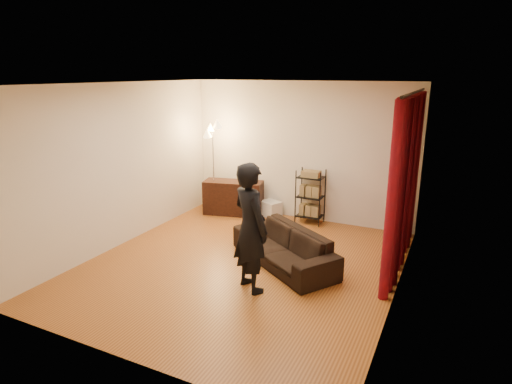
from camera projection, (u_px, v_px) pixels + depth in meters
The scene contains 14 objects.
floor at pixel (242, 265), 6.55m from camera, with size 5.00×5.00×0.00m, color #985C24.
ceiling at pixel (240, 84), 5.82m from camera, with size 5.00×5.00×0.00m, color white.
wall_back at pixel (300, 152), 8.36m from camera, with size 5.00×5.00×0.00m, color beige.
wall_front at pixel (117, 238), 4.02m from camera, with size 5.00×5.00×0.00m, color beige.
wall_left at pixel (122, 165), 7.13m from camera, with size 5.00×5.00×0.00m, color beige.
wall_right at pixel (403, 199), 5.25m from camera, with size 5.00×5.00×0.00m, color beige.
curtain_rod at pixel (415, 92), 5.93m from camera, with size 0.04×0.04×2.65m, color black.
curtain at pixel (404, 183), 6.29m from camera, with size 0.22×2.65×2.55m, color #6B050B, non-canonical shape.
sofa at pixel (284, 247), 6.53m from camera, with size 1.91×0.75×0.56m, color black.
person at pixel (250, 228), 5.62m from camera, with size 0.64×0.42×1.76m, color black.
media_cabinet at pixel (233, 198), 8.83m from camera, with size 1.20×0.45×0.70m, color black.
storage_boxes at pixel (270, 209), 8.74m from camera, with size 0.38×0.31×0.32m, color silver, non-canonical shape.
wire_shelf at pixel (310, 197), 8.25m from camera, with size 0.48×0.34×1.06m, color black, non-canonical shape.
floor_lamp at pixel (214, 170), 8.67m from camera, with size 0.34×0.34×1.88m, color silver, non-canonical shape.
Camera 1 is at (2.81, -5.31, 2.86)m, focal length 30.00 mm.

